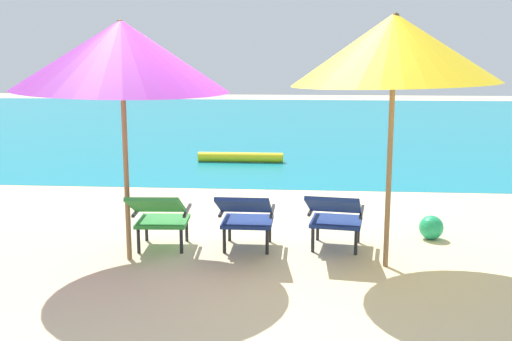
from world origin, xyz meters
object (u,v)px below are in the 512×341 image
beach_ball (431,227)px  lounge_chair_left (160,214)px  lounge_chair_center (246,214)px  lounge_chair_right (335,214)px  beach_umbrella_right (394,49)px  swim_buoy (241,157)px  beach_umbrella_left (121,55)px

beach_ball → lounge_chair_left: bearing=-166.7°
lounge_chair_center → beach_ball: lounge_chair_center is taller
lounge_chair_left → lounge_chair_right: (1.79, 0.14, 0.00)m
lounge_chair_center → beach_umbrella_right: (1.38, -0.31, 1.65)m
swim_buoy → lounge_chair_center: size_ratio=1.82×
lounge_chair_left → beach_umbrella_left: beach_umbrella_left is taller
beach_umbrella_left → beach_ball: (3.13, 0.92, -1.87)m
lounge_chair_right → beach_ball: lounge_chair_right is taller
swim_buoy → lounge_chair_right: bearing=-73.8°
lounge_chair_center → beach_umbrella_right: 2.17m
lounge_chair_center → beach_ball: 2.10m
lounge_chair_center → lounge_chair_right: size_ratio=0.93×
beach_ball → beach_umbrella_right: bearing=-123.2°
swim_buoy → beach_ball: 5.34m
lounge_chair_right → lounge_chair_center: bearing=-175.1°
beach_umbrella_left → beach_umbrella_right: (2.52, -0.01, 0.06)m
beach_umbrella_right → beach_ball: size_ratio=9.03×
lounge_chair_left → beach_umbrella_left: 1.63m
lounge_chair_left → lounge_chair_right: size_ratio=0.96×
beach_umbrella_right → beach_ball: (0.61, 0.93, -1.92)m
lounge_chair_right → beach_umbrella_right: (0.47, -0.39, 1.65)m
beach_umbrella_right → beach_umbrella_left: bearing=179.8°
swim_buoy → beach_ball: size_ratio=6.02×
lounge_chair_left → beach_ball: 2.96m
beach_umbrella_right → beach_ball: beach_umbrella_right is taller
beach_umbrella_left → beach_umbrella_right: bearing=-0.2°
lounge_chair_center → beach_ball: bearing=17.4°
lounge_chair_left → beach_umbrella_left: size_ratio=0.33×
swim_buoy → beach_umbrella_left: 5.92m
lounge_chair_center → beach_umbrella_left: (-1.14, -0.30, 1.59)m
swim_buoy → beach_ball: (2.60, -4.67, 0.03)m
beach_umbrella_left → beach_ball: 3.76m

